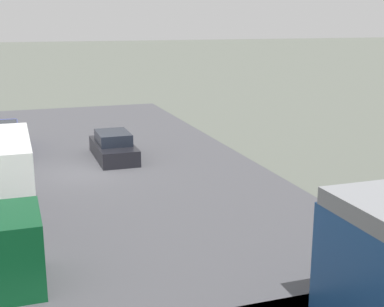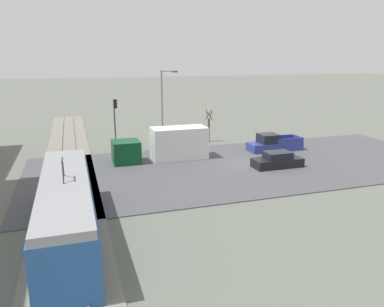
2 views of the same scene
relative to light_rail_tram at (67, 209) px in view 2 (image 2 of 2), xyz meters
The scene contains 11 objects.
ground_plane 18.99m from the light_rail_tram, 57.76° to the right, with size 320.00×320.00×0.00m, color #60665B.
road_surface 18.99m from the light_rail_tram, 57.76° to the right, with size 16.60×39.69×0.08m.
rail_bed 10.22m from the light_rail_tram, ahead, with size 70.20×4.40×0.22m.
light_rail_tram is the anchor object (origin of this frame).
box_truck 16.90m from the light_rail_tram, 33.02° to the right, with size 2.54×9.16×3.09m.
pickup_truck 25.38m from the light_rail_tram, 56.00° to the right, with size 2.05×5.83×1.83m.
sedan_car_0 20.08m from the light_rail_tram, 64.86° to the right, with size 1.90×4.52×1.41m.
traffic_light_pole 20.62m from the light_rail_tram, 14.19° to the right, with size 0.28×0.47×5.47m.
street_tree 26.04m from the light_rail_tram, 37.80° to the right, with size 0.94×0.78×3.90m.
street_lamp_near_crossing 23.66m from the light_rail_tram, 26.91° to the right, with size 0.36×1.95×8.41m.
no_parking_sign 22.09m from the light_rail_tram, 29.95° to the right, with size 0.32×0.08×2.36m.
Camera 2 is at (-30.39, 15.29, 9.82)m, focal length 35.00 mm.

